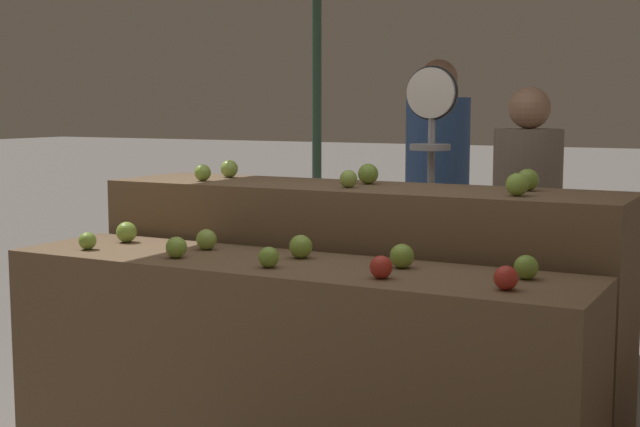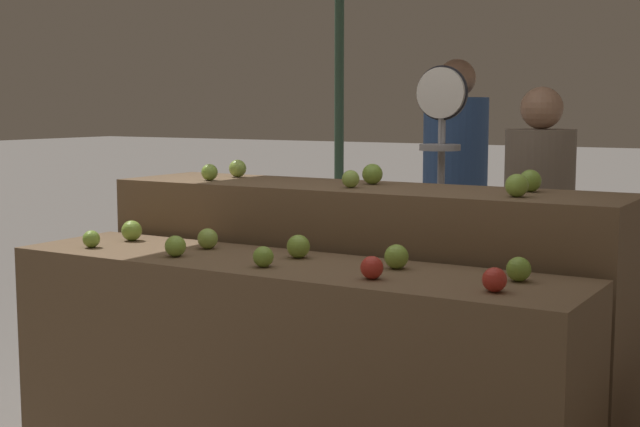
% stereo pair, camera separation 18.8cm
% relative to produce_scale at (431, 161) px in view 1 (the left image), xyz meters
% --- Properties ---
extents(display_counter_front, '(2.27, 0.55, 0.90)m').
position_rel_produce_scale_xyz_m(display_counter_front, '(-0.06, -1.31, -0.76)').
color(display_counter_front, brown).
rests_on(display_counter_front, ground_plane).
extents(display_counter_back, '(2.27, 0.55, 1.14)m').
position_rel_produce_scale_xyz_m(display_counter_back, '(-0.06, -0.71, -0.64)').
color(display_counter_back, brown).
rests_on(display_counter_back, ground_plane).
extents(apple_front_0, '(0.07, 0.07, 0.07)m').
position_rel_produce_scale_xyz_m(apple_front_0, '(-0.92, -1.42, -0.27)').
color(apple_front_0, '#7AA338').
rests_on(apple_front_0, display_counter_front).
extents(apple_front_1, '(0.08, 0.08, 0.08)m').
position_rel_produce_scale_xyz_m(apple_front_1, '(-0.49, -1.42, -0.27)').
color(apple_front_1, '#84AD3D').
rests_on(apple_front_1, display_counter_front).
extents(apple_front_2, '(0.08, 0.08, 0.08)m').
position_rel_produce_scale_xyz_m(apple_front_2, '(-0.07, -1.43, -0.27)').
color(apple_front_2, '#7AA338').
rests_on(apple_front_2, display_counter_front).
extents(apple_front_3, '(0.08, 0.08, 0.08)m').
position_rel_produce_scale_xyz_m(apple_front_3, '(0.37, -1.43, -0.27)').
color(apple_front_3, '#B72D23').
rests_on(apple_front_3, display_counter_front).
extents(apple_front_4, '(0.08, 0.08, 0.08)m').
position_rel_produce_scale_xyz_m(apple_front_4, '(0.79, -1.42, -0.27)').
color(apple_front_4, '#B72D23').
rests_on(apple_front_4, display_counter_front).
extents(apple_front_5, '(0.09, 0.09, 0.09)m').
position_rel_produce_scale_xyz_m(apple_front_5, '(-0.91, -1.20, -0.26)').
color(apple_front_5, '#84AD3D').
rests_on(apple_front_5, display_counter_front).
extents(apple_front_6, '(0.08, 0.08, 0.08)m').
position_rel_produce_scale_xyz_m(apple_front_6, '(-0.50, -1.20, -0.27)').
color(apple_front_6, '#8EB247').
rests_on(apple_front_6, display_counter_front).
extents(apple_front_7, '(0.09, 0.09, 0.09)m').
position_rel_produce_scale_xyz_m(apple_front_7, '(-0.07, -1.20, -0.26)').
color(apple_front_7, '#84AD3D').
rests_on(apple_front_7, display_counter_front).
extents(apple_front_8, '(0.09, 0.09, 0.09)m').
position_rel_produce_scale_xyz_m(apple_front_8, '(0.36, -1.21, -0.26)').
color(apple_front_8, '#84AD3D').
rests_on(apple_front_8, display_counter_front).
extents(apple_front_9, '(0.08, 0.08, 0.08)m').
position_rel_produce_scale_xyz_m(apple_front_9, '(0.80, -1.21, -0.27)').
color(apple_front_9, '#7AA338').
rests_on(apple_front_9, display_counter_front).
extents(apple_back_0, '(0.08, 0.08, 0.08)m').
position_rel_produce_scale_xyz_m(apple_back_0, '(-0.78, -0.82, -0.03)').
color(apple_back_0, '#84AD3D').
rests_on(apple_back_0, display_counter_back).
extents(apple_back_1, '(0.07, 0.07, 0.07)m').
position_rel_produce_scale_xyz_m(apple_back_1, '(-0.05, -0.81, -0.03)').
color(apple_back_1, '#8EB247').
rests_on(apple_back_1, display_counter_back).
extents(apple_back_2, '(0.09, 0.09, 0.09)m').
position_rel_produce_scale_xyz_m(apple_back_2, '(0.66, -0.82, -0.03)').
color(apple_back_2, '#84AD3D').
rests_on(apple_back_2, display_counter_back).
extents(apple_back_3, '(0.08, 0.08, 0.08)m').
position_rel_produce_scale_xyz_m(apple_back_3, '(-0.79, -0.59, -0.03)').
color(apple_back_3, '#8EB247').
rests_on(apple_back_3, display_counter_back).
extents(apple_back_4, '(0.09, 0.09, 0.09)m').
position_rel_produce_scale_xyz_m(apple_back_4, '(-0.05, -0.61, -0.03)').
color(apple_back_4, '#7AA338').
rests_on(apple_back_4, display_counter_back).
extents(apple_back_5, '(0.09, 0.09, 0.09)m').
position_rel_produce_scale_xyz_m(apple_back_5, '(0.64, -0.60, -0.03)').
color(apple_back_5, '#7AA338').
rests_on(apple_back_5, display_counter_back).
extents(produce_scale, '(0.27, 0.20, 1.67)m').
position_rel_produce_scale_xyz_m(produce_scale, '(0.00, 0.00, 0.00)').
color(produce_scale, '#99999E').
rests_on(produce_scale, ground_plane).
extents(person_vendor_at_scale, '(0.36, 0.36, 1.57)m').
position_rel_produce_scale_xyz_m(person_vendor_at_scale, '(0.42, 0.25, -0.30)').
color(person_vendor_at_scale, '#2D2D38').
rests_on(person_vendor_at_scale, ground_plane).
extents(person_customer_left, '(0.53, 0.53, 1.76)m').
position_rel_produce_scale_xyz_m(person_customer_left, '(-0.36, 1.08, -0.20)').
color(person_customer_left, '#2D2D38').
rests_on(person_customer_left, ground_plane).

